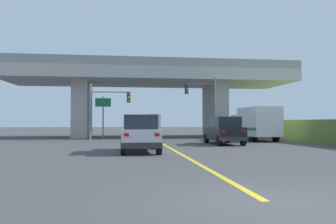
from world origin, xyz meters
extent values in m
plane|color=#424244|center=(0.00, 31.02, 0.00)|extent=(160.00, 160.00, 0.00)
cube|color=#B7B5AD|center=(0.00, 31.02, 6.61)|extent=(31.01, 9.30, 1.23)
cube|color=#A8A69F|center=(-7.43, 31.02, 3.00)|extent=(1.61, 5.58, 5.99)
cube|color=#A8A69F|center=(7.43, 31.02, 3.00)|extent=(1.61, 5.58, 5.99)
cube|color=gray|center=(0.00, 26.52, 7.67)|extent=(31.01, 0.20, 0.90)
cube|color=gray|center=(0.00, 35.52, 7.67)|extent=(31.01, 0.20, 0.90)
cube|color=yellow|center=(0.00, 13.96, 0.00)|extent=(0.20, 27.92, 0.01)
cube|color=silver|center=(-2.03, 12.04, 0.81)|extent=(1.97, 4.63, 0.90)
cube|color=#1E232D|center=(-2.03, 11.69, 1.64)|extent=(1.73, 2.55, 0.76)
cube|color=#2D2D30|center=(-2.03, 9.77, 0.50)|extent=(2.01, 0.20, 0.28)
cube|color=red|center=(-2.77, 9.70, 1.03)|extent=(0.24, 0.06, 0.16)
cube|color=red|center=(-1.30, 9.70, 1.03)|extent=(0.24, 0.06, 0.16)
cylinder|color=black|center=(-2.92, 13.80, 0.36)|extent=(0.26, 0.72, 0.72)
cylinder|color=black|center=(-1.15, 13.80, 0.36)|extent=(0.26, 0.72, 0.72)
cylinder|color=black|center=(-2.92, 10.27, 0.36)|extent=(0.26, 0.72, 0.72)
cylinder|color=black|center=(-1.15, 10.27, 0.36)|extent=(0.26, 0.72, 0.72)
cube|color=black|center=(4.43, 17.67, 0.81)|extent=(1.98, 4.55, 0.90)
cube|color=#1E232D|center=(4.44, 17.33, 1.64)|extent=(1.72, 2.51, 0.76)
cube|color=#2D2D30|center=(4.46, 15.46, 0.50)|extent=(1.96, 0.22, 0.28)
cube|color=red|center=(3.74, 15.38, 1.03)|extent=(0.24, 0.06, 0.16)
cube|color=red|center=(5.18, 15.39, 1.03)|extent=(0.24, 0.06, 0.16)
cylinder|color=black|center=(3.55, 19.37, 0.36)|extent=(0.27, 0.72, 0.72)
cylinder|color=black|center=(5.27, 19.40, 0.36)|extent=(0.27, 0.72, 0.72)
cylinder|color=black|center=(3.59, 15.94, 0.36)|extent=(0.27, 0.72, 0.72)
cylinder|color=black|center=(5.31, 15.97, 0.36)|extent=(0.27, 0.72, 0.72)
cube|color=silver|center=(8.67, 24.65, 1.40)|extent=(2.20, 2.00, 1.90)
cube|color=white|center=(8.67, 21.33, 1.68)|extent=(2.31, 4.63, 2.47)
cube|color=#197F4C|center=(8.67, 21.33, 1.07)|extent=(2.33, 4.53, 0.24)
cylinder|color=black|center=(7.67, 24.65, 0.45)|extent=(0.30, 0.90, 0.90)
cylinder|color=black|center=(9.67, 24.65, 0.45)|extent=(0.30, 0.90, 0.90)
cylinder|color=black|center=(7.67, 20.18, 0.45)|extent=(0.30, 0.90, 0.90)
cylinder|color=black|center=(9.67, 20.18, 0.45)|extent=(0.30, 0.90, 0.90)
cylinder|color=#56595E|center=(5.93, 25.56, 3.01)|extent=(0.18, 0.18, 6.03)
cylinder|color=#56595E|center=(4.52, 25.56, 5.35)|extent=(2.81, 0.12, 0.12)
cube|color=#232326|center=(3.12, 25.56, 4.87)|extent=(0.32, 0.26, 0.96)
sphere|color=red|center=(3.12, 25.41, 5.17)|extent=(0.16, 0.16, 0.16)
sphere|color=gold|center=(3.12, 25.41, 4.87)|extent=(0.16, 0.16, 0.16)
sphere|color=green|center=(3.12, 25.41, 4.57)|extent=(0.16, 0.16, 0.16)
cylinder|color=slate|center=(-5.93, 24.60, 2.58)|extent=(0.18, 0.18, 5.16)
cylinder|color=slate|center=(-4.21, 24.60, 4.41)|extent=(3.44, 0.12, 0.12)
cube|color=#232326|center=(-2.49, 24.60, 3.93)|extent=(0.32, 0.26, 0.96)
sphere|color=red|center=(-2.49, 24.45, 4.23)|extent=(0.16, 0.16, 0.16)
sphere|color=gold|center=(-2.49, 24.45, 3.93)|extent=(0.16, 0.16, 0.16)
sphere|color=green|center=(-2.49, 24.45, 3.63)|extent=(0.16, 0.16, 0.16)
cylinder|color=slate|center=(-4.98, 27.64, 2.11)|extent=(0.14, 0.14, 4.23)
cube|color=#146638|center=(-4.98, 27.58, 3.62)|extent=(1.51, 0.08, 0.82)
cube|color=white|center=(-4.98, 27.58, 3.62)|extent=(1.59, 0.04, 0.90)
cube|color=red|center=(2.39, 58.61, 1.40)|extent=(2.20, 2.00, 1.90)
cube|color=silver|center=(2.39, 55.25, 1.78)|extent=(2.31, 4.71, 2.65)
cube|color=#197F4C|center=(2.39, 55.25, 1.11)|extent=(2.33, 4.62, 0.24)
cylinder|color=black|center=(1.39, 58.61, 0.45)|extent=(0.30, 0.90, 0.90)
cylinder|color=black|center=(3.39, 58.61, 0.45)|extent=(0.30, 0.90, 0.90)
cylinder|color=black|center=(1.39, 54.07, 0.45)|extent=(0.30, 0.90, 0.90)
cylinder|color=black|center=(3.39, 54.07, 0.45)|extent=(0.30, 0.90, 0.90)
camera|label=1|loc=(-2.88, -6.64, 1.62)|focal=36.12mm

